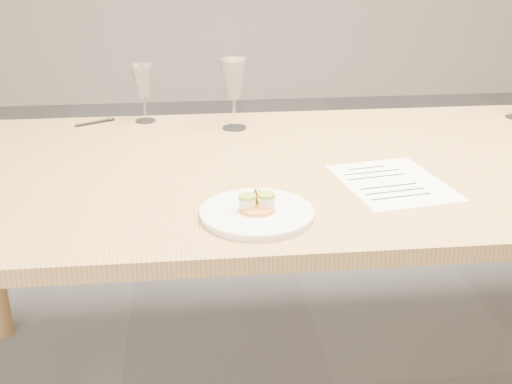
{
  "coord_description": "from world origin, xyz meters",
  "views": [
    {
      "loc": [
        -0.41,
        -1.58,
        1.35
      ],
      "look_at": [
        -0.28,
        -0.3,
        0.8
      ],
      "focal_mm": 45.0,
      "sensor_mm": 36.0,
      "label": 1
    }
  ],
  "objects": [
    {
      "name": "dining_table",
      "position": [
        0.0,
        0.0,
        0.68
      ],
      "size": [
        2.4,
        1.0,
        0.75
      ],
      "color": "tan",
      "rests_on": "ground"
    },
    {
      "name": "dinner_plate",
      "position": [
        -0.28,
        -0.32,
        0.76
      ],
      "size": [
        0.25,
        0.25,
        0.07
      ],
      "rotation": [
        0.0,
        0.0,
        -0.27
      ],
      "color": "white",
      "rests_on": "dining_table"
    },
    {
      "name": "recipe_sheet",
      "position": [
        0.08,
        -0.16,
        0.75
      ],
      "size": [
        0.29,
        0.34,
        0.0
      ],
      "rotation": [
        0.0,
        0.0,
        0.16
      ],
      "color": "white",
      "rests_on": "dining_table"
    },
    {
      "name": "ballpoint_pen",
      "position": [
        -0.71,
        0.42,
        0.75
      ],
      "size": [
        0.12,
        0.07,
        0.01
      ],
      "rotation": [
        0.0,
        0.0,
        0.5
      ],
      "color": "black",
      "rests_on": "dining_table"
    },
    {
      "name": "wine_glass_0",
      "position": [
        -0.56,
        0.44,
        0.88
      ],
      "size": [
        0.07,
        0.07,
        0.18
      ],
      "color": "white",
      "rests_on": "dining_table"
    },
    {
      "name": "wine_glass_1",
      "position": [
        -0.28,
        0.33,
        0.9
      ],
      "size": [
        0.09,
        0.09,
        0.21
      ],
      "color": "white",
      "rests_on": "dining_table"
    }
  ]
}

